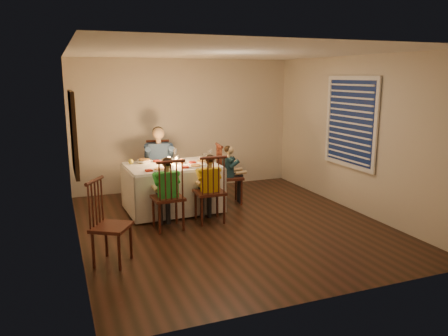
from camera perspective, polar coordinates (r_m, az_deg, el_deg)
name	(u,v)px	position (r m, az deg, el deg)	size (l,w,h in m)	color
ground	(231,224)	(6.86, 0.93, -7.37)	(5.00, 5.00, 0.00)	black
wall_left	(73,151)	(6.07, -19.10, 2.10)	(0.02, 5.00, 2.60)	beige
wall_right	(355,135)	(7.68, 16.75, 4.19)	(0.02, 5.00, 2.60)	beige
wall_back	(185,125)	(8.89, -5.17, 5.65)	(4.50, 0.02, 2.60)	beige
ceiling	(232,52)	(6.48, 1.01, 14.87)	(5.00, 5.00, 0.00)	white
dining_table	(172,178)	(7.45, -6.78, -1.30)	(1.58, 1.17, 0.77)	white
chair_adult	(160,199)	(8.33, -8.32, -3.98)	(0.45, 0.43, 1.09)	#35140E
chair_near_left	(169,228)	(6.73, -7.24, -7.84)	(0.45, 0.43, 1.09)	#35140E
chair_near_right	(210,222)	(6.99, -1.86, -7.00)	(0.45, 0.43, 1.09)	#35140E
chair_end	(230,203)	(7.97, 0.73, -4.59)	(0.45, 0.43, 1.09)	#35140E
chair_extra	(113,263)	(5.70, -14.24, -11.92)	(0.44, 0.42, 1.06)	#35140E
adult	(160,199)	(8.33, -8.32, -3.98)	(0.52, 0.47, 1.36)	#2F4A77
child_green	(169,228)	(6.73, -7.24, -7.84)	(0.37, 0.34, 1.11)	green
child_yellow	(210,222)	(6.99, -1.86, -7.00)	(0.36, 0.33, 1.09)	gold
child_teal	(230,203)	(7.97, 0.73, -4.59)	(0.35, 0.32, 1.06)	#17313A
setting_adult	(167,161)	(7.72, -7.49, 0.97)	(0.26, 0.26, 0.02)	silver
setting_green	(160,170)	(6.98, -8.36, -0.24)	(0.26, 0.26, 0.02)	silver
setting_yellow	(196,166)	(7.17, -3.71, 0.20)	(0.26, 0.26, 0.02)	silver
setting_teal	(202,162)	(7.56, -2.87, 0.82)	(0.26, 0.26, 0.02)	silver
candle_left	(168,162)	(7.37, -7.33, 0.77)	(0.06, 0.06, 0.10)	silver
candle_right	(177,161)	(7.42, -6.21, 0.86)	(0.06, 0.06, 0.10)	silver
squash	(131,162)	(7.55, -12.06, 0.82)	(0.09, 0.09, 0.09)	yellow
orange_fruit	(182,161)	(7.50, -5.54, 0.92)	(0.08, 0.08, 0.08)	#F05614
serving_bowl	(144,161)	(7.60, -10.35, 0.85)	(0.24, 0.24, 0.06)	silver
wall_mirror	(74,133)	(6.34, -19.05, 4.33)	(0.06, 0.95, 1.15)	black
window_blinds	(350,122)	(7.71, 16.13, 5.76)	(0.07, 1.34, 1.54)	#0D1735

